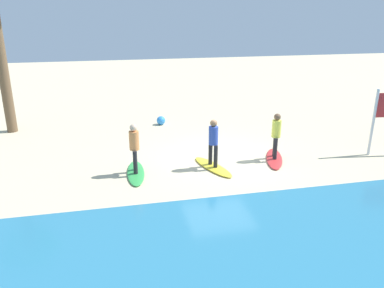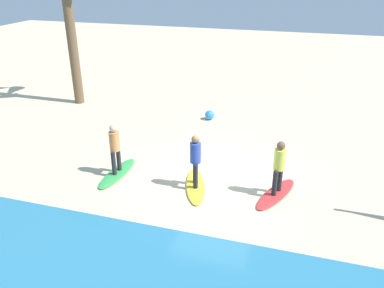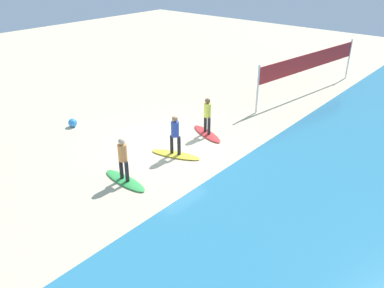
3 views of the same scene
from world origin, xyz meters
name	(u,v)px [view 1 (image 1 of 3)]	position (x,y,z in m)	size (l,w,h in m)	color
ground_plane	(220,159)	(0.00, 0.00, 0.00)	(60.00, 60.00, 0.00)	beige
surfboard_red	(274,158)	(-1.92, 0.51, 0.04)	(2.10, 0.56, 0.09)	red
surfer_red	(276,133)	(-1.92, 0.51, 1.04)	(0.32, 0.44, 1.64)	#232328
surfboard_yellow	(213,167)	(0.47, 0.78, 0.04)	(2.10, 0.56, 0.09)	yellow
surfer_yellow	(213,140)	(0.47, 0.78, 1.04)	(0.32, 0.44, 1.64)	#232328
surfboard_green	(136,173)	(3.11, 0.73, 0.04)	(2.10, 0.56, 0.09)	green
surfer_green	(134,145)	(3.11, 0.73, 1.04)	(0.32, 0.46, 1.64)	#232328
beach_ball	(161,121)	(1.48, -4.84, 0.20)	(0.41, 0.41, 0.41)	#338CE5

